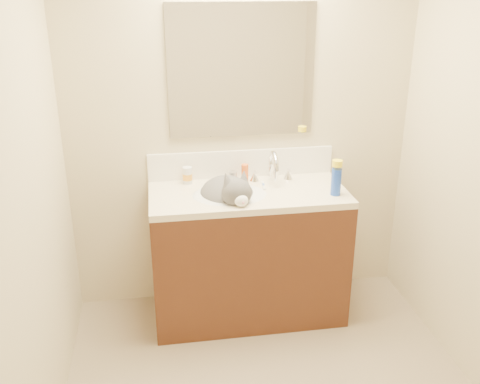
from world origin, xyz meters
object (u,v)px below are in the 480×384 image
object	(u,v)px
silver_jar	(233,176)
amber_bottle	(245,173)
vanity_cabinet	(248,257)
cat	(229,196)
pill_bottle	(187,175)
spray_can	(336,182)
basin	(230,205)
faucet	(273,169)

from	to	relation	value
silver_jar	amber_bottle	bearing A→B (deg)	-6.03
vanity_cabinet	cat	size ratio (longest dim) A/B	2.42
pill_bottle	spray_can	xyz separation A→B (m)	(0.86, -0.33, 0.03)
cat	pill_bottle	bearing A→B (deg)	125.17
spray_can	cat	bearing A→B (deg)	169.69
basin	amber_bottle	size ratio (longest dim) A/B	4.07
vanity_cabinet	silver_jar	world-z (taller)	silver_jar
faucet	cat	size ratio (longest dim) A/B	0.56
vanity_cabinet	pill_bottle	distance (m)	0.65
silver_jar	spray_can	xyz separation A→B (m)	(0.57, -0.33, 0.05)
faucet	spray_can	distance (m)	0.42
basin	spray_can	size ratio (longest dim) A/B	2.75
faucet	pill_bottle	size ratio (longest dim) A/B	2.59
cat	silver_jar	size ratio (longest dim) A/B	7.87
pill_bottle	amber_bottle	distance (m)	0.36
cat	silver_jar	xyz separation A→B (m)	(0.06, 0.21, 0.05)
pill_bottle	amber_bottle	xyz separation A→B (m)	(0.36, -0.01, 0.00)
pill_bottle	faucet	bearing A→B (deg)	-6.16
basin	spray_can	distance (m)	0.65
faucet	cat	world-z (taller)	faucet
basin	cat	size ratio (longest dim) A/B	0.91
faucet	pill_bottle	world-z (taller)	faucet
silver_jar	spray_can	size ratio (longest dim) A/B	0.39
basin	amber_bottle	world-z (taller)	amber_bottle
basin	pill_bottle	world-z (taller)	pill_bottle
spray_can	faucet	bearing A→B (deg)	140.17
basin	pill_bottle	xyz separation A→B (m)	(-0.24, 0.22, 0.12)
pill_bottle	vanity_cabinet	bearing A→B (deg)	-28.75
cat	pill_bottle	xyz separation A→B (m)	(-0.23, 0.21, 0.07)
cat	pill_bottle	size ratio (longest dim) A/B	4.60
faucet	silver_jar	bearing A→B (deg)	167.46
spray_can	vanity_cabinet	bearing A→B (deg)	165.19
vanity_cabinet	spray_can	xyz separation A→B (m)	(0.50, -0.13, 0.53)
cat	spray_can	distance (m)	0.64
cat	amber_bottle	bearing A→B (deg)	44.93
faucet	spray_can	xyz separation A→B (m)	(0.32, -0.27, -0.00)
cat	amber_bottle	world-z (taller)	cat
spray_can	silver_jar	bearing A→B (deg)	150.33
pill_bottle	spray_can	bearing A→B (deg)	-20.90
cat	spray_can	world-z (taller)	cat
silver_jar	pill_bottle	bearing A→B (deg)	179.42
cat	pill_bottle	world-z (taller)	cat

